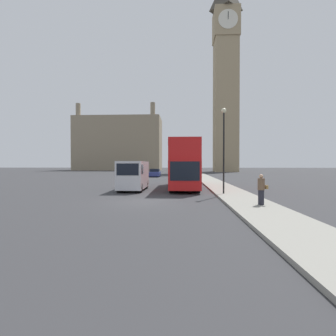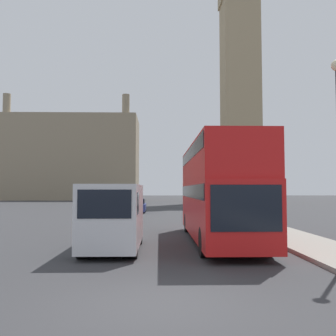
{
  "view_description": "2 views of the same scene",
  "coord_description": "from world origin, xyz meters",
  "px_view_note": "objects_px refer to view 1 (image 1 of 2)",
  "views": [
    {
      "loc": [
        2.47,
        -16.06,
        2.31
      ],
      "look_at": [
        1.32,
        7.16,
        1.96
      ],
      "focal_mm": 28.0,
      "sensor_mm": 36.0,
      "label": 1
    },
    {
      "loc": [
        0.07,
        -7.98,
        2.35
      ],
      "look_at": [
        0.65,
        16.14,
        3.76
      ],
      "focal_mm": 40.0,
      "sensor_mm": 36.0,
      "label": 2
    }
  ],
  "objects_px": {
    "street_lamp": "(224,138)",
    "parked_sedan": "(155,173)",
    "pedestrian": "(261,189)",
    "red_double_decker_bus": "(184,163)",
    "white_van": "(133,175)",
    "clock_tower": "(226,71)"
  },
  "relations": [
    {
      "from": "clock_tower",
      "to": "white_van",
      "type": "height_order",
      "value": "clock_tower"
    },
    {
      "from": "clock_tower",
      "to": "parked_sedan",
      "type": "height_order",
      "value": "clock_tower"
    },
    {
      "from": "clock_tower",
      "to": "red_double_decker_bus",
      "type": "relative_size",
      "value": 5.33
    },
    {
      "from": "parked_sedan",
      "to": "clock_tower",
      "type": "bearing_deg",
      "value": 60.66
    },
    {
      "from": "white_van",
      "to": "parked_sedan",
      "type": "bearing_deg",
      "value": 91.36
    },
    {
      "from": "clock_tower",
      "to": "pedestrian",
      "type": "bearing_deg",
      "value": -97.93
    },
    {
      "from": "street_lamp",
      "to": "pedestrian",
      "type": "bearing_deg",
      "value": -77.87
    },
    {
      "from": "clock_tower",
      "to": "white_van",
      "type": "distance_m",
      "value": 66.11
    },
    {
      "from": "red_double_decker_bus",
      "to": "white_van",
      "type": "xyz_separation_m",
      "value": [
        -4.46,
        -2.41,
        -1.08
      ]
    },
    {
      "from": "street_lamp",
      "to": "parked_sedan",
      "type": "distance_m",
      "value": 29.22
    },
    {
      "from": "red_double_decker_bus",
      "to": "parked_sedan",
      "type": "distance_m",
      "value": 22.8
    },
    {
      "from": "pedestrian",
      "to": "red_double_decker_bus",
      "type": "bearing_deg",
      "value": 109.82
    },
    {
      "from": "white_van",
      "to": "street_lamp",
      "type": "bearing_deg",
      "value": -24.59
    },
    {
      "from": "clock_tower",
      "to": "pedestrian",
      "type": "xyz_separation_m",
      "value": [
        -9.12,
        -65.44,
        -29.26
      ]
    },
    {
      "from": "pedestrian",
      "to": "parked_sedan",
      "type": "bearing_deg",
      "value": 105.2
    },
    {
      "from": "clock_tower",
      "to": "red_double_decker_bus",
      "type": "height_order",
      "value": "clock_tower"
    },
    {
      "from": "street_lamp",
      "to": "red_double_decker_bus",
      "type": "bearing_deg",
      "value": 116.28
    },
    {
      "from": "street_lamp",
      "to": "parked_sedan",
      "type": "height_order",
      "value": "street_lamp"
    },
    {
      "from": "white_van",
      "to": "parked_sedan",
      "type": "distance_m",
      "value": 24.59
    },
    {
      "from": "parked_sedan",
      "to": "white_van",
      "type": "bearing_deg",
      "value": -88.64
    },
    {
      "from": "clock_tower",
      "to": "parked_sedan",
      "type": "bearing_deg",
      "value": -119.34
    },
    {
      "from": "white_van",
      "to": "clock_tower",
      "type": "bearing_deg",
      "value": 72.84
    }
  ]
}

